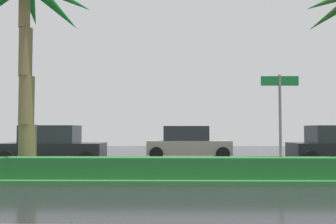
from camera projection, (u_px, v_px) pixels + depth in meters
The scene contains 7 objects.
ground_plane at pixel (210, 175), 12.85m from camera, with size 90.00×42.00×0.10m, color black.
median_strip at pixel (213, 175), 11.86m from camera, with size 85.50×4.00×0.15m, color #2D6B33.
median_hedge at pixel (218, 168), 10.48m from camera, with size 76.50×0.70×0.60m.
palm_tree_mid_left at pixel (24, 10), 11.77m from camera, with size 4.55×4.70×6.77m.
street_name_sign at pixel (280, 111), 10.65m from camera, with size 1.10×0.08×3.00m.
car_in_traffic_leading at pixel (53, 146), 15.81m from camera, with size 4.30×2.02×1.72m.
car_in_traffic_second at pixel (188, 143), 19.02m from camera, with size 4.30×2.02×1.72m.
Camera 1 is at (-1.32, -3.96, 1.56)m, focal length 39.10 mm.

